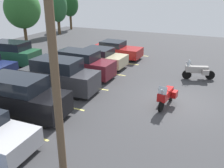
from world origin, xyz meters
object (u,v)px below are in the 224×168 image
object	(u,v)px
motorcycle_touring	(166,95)
car_champagne	(100,57)
motorcycle_second	(198,71)
car_black	(22,97)
car_maroon	(83,64)
car_red	(116,50)
car_charcoal	(59,76)
utility_pole	(52,43)
car_far_green	(13,53)

from	to	relation	value
motorcycle_touring	car_champagne	distance (m)	8.20
motorcycle_second	car_champagne	bearing A→B (deg)	90.60
car_black	car_champagne	bearing A→B (deg)	0.91
car_maroon	car_red	bearing A→B (deg)	-1.53
car_charcoal	car_red	bearing A→B (deg)	-0.73
car_red	utility_pole	size ratio (longest dim) A/B	0.52
car_charcoal	motorcycle_second	bearing A→B (deg)	-53.32
car_maroon	motorcycle_second	bearing A→B (deg)	-70.15
car_charcoal	car_champagne	size ratio (longest dim) A/B	1.12
motorcycle_touring	car_champagne	xyz separation A→B (m)	(5.02, 6.49, 0.12)
car_maroon	car_far_green	bearing A→B (deg)	87.81
motorcycle_second	utility_pole	xyz separation A→B (m)	(-11.52, 3.24, 3.86)
motorcycle_touring	car_far_green	distance (m)	13.53
motorcycle_touring	car_charcoal	bearing A→B (deg)	94.44
car_maroon	car_champagne	bearing A→B (deg)	-0.29
car_maroon	car_red	xyz separation A→B (m)	(5.65, -0.15, -0.19)
car_maroon	utility_pole	distance (m)	10.43
car_maroon	car_black	bearing A→B (deg)	-178.57
car_champagne	utility_pole	bearing A→B (deg)	-159.37
motorcycle_second	utility_pole	world-z (taller)	utility_pole
car_black	car_champagne	world-z (taller)	car_black
car_black	car_champagne	xyz separation A→B (m)	(8.83, 0.14, -0.22)
motorcycle_second	car_red	size ratio (longest dim) A/B	0.47
motorcycle_second	car_far_green	distance (m)	14.54
motorcycle_second	car_maroon	size ratio (longest dim) A/B	0.49
car_far_green	car_black	bearing A→B (deg)	-132.94
motorcycle_touring	car_red	xyz separation A→B (m)	(8.02, 6.35, 0.10)
utility_pole	car_maroon	bearing A→B (deg)	26.17
car_black	car_charcoal	bearing A→B (deg)	1.95
motorcycle_touring	car_maroon	world-z (taller)	car_maroon
car_far_green	motorcycle_second	bearing A→B (deg)	-80.22
motorcycle_second	car_champagne	world-z (taller)	car_champagne
car_maroon	car_far_green	world-z (taller)	car_far_green
car_charcoal	car_far_green	size ratio (longest dim) A/B	1.10
car_red	car_far_green	distance (m)	8.77
car_champagne	utility_pole	size ratio (longest dim) A/B	0.49
motorcycle_touring	car_far_green	world-z (taller)	car_far_green
car_black	car_maroon	xyz separation A→B (m)	(6.18, 0.15, -0.06)
motorcycle_touring	car_maroon	bearing A→B (deg)	69.96
motorcycle_touring	car_black	distance (m)	7.41
car_far_green	car_charcoal	bearing A→B (deg)	-114.70
car_black	car_maroon	world-z (taller)	car_black
car_champagne	car_red	bearing A→B (deg)	-2.62
car_charcoal	car_far_green	bearing A→B (deg)	65.30
motorcycle_touring	car_maroon	xyz separation A→B (m)	(2.37, 6.50, 0.28)
car_black	car_red	distance (m)	11.83
car_maroon	car_far_green	distance (m)	6.77
car_charcoal	utility_pole	bearing A→B (deg)	-144.14
car_champagne	utility_pole	world-z (taller)	utility_pole
car_champagne	car_maroon	bearing A→B (deg)	179.71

